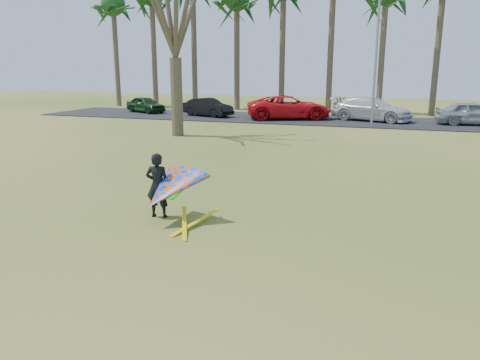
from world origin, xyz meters
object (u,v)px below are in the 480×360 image
(car_0, at_px, (146,104))
(car_2, at_px, (289,107))
(car_1, at_px, (208,107))
(car_4, at_px, (472,113))
(car_3, at_px, (372,109))
(kite_flyer, at_px, (168,188))
(streetlight, at_px, (379,54))
(bare_tree_left, at_px, (174,4))

(car_0, height_order, car_2, car_2)
(car_1, height_order, car_2, car_2)
(car_2, height_order, car_4, car_2)
(car_3, bearing_deg, kite_flyer, -170.68)
(streetlight, height_order, car_0, streetlight)
(streetlight, distance_m, kite_flyer, 21.08)
(car_2, height_order, car_3, car_2)
(car_0, bearing_deg, bare_tree_left, -118.95)
(car_1, bearing_deg, car_2, -69.38)
(car_0, distance_m, car_3, 17.80)
(bare_tree_left, bearing_deg, kite_flyer, -64.95)
(car_3, bearing_deg, car_1, 111.73)
(car_4, bearing_deg, car_1, 85.89)
(bare_tree_left, bearing_deg, car_0, 127.16)
(car_0, distance_m, kite_flyer, 27.90)
(bare_tree_left, distance_m, car_4, 19.83)
(car_3, bearing_deg, bare_tree_left, 154.33)
(car_1, bearing_deg, kite_flyer, -140.21)
(car_4, bearing_deg, car_2, 86.11)
(car_2, bearing_deg, kite_flyer, 163.24)
(car_4, bearing_deg, streetlight, 111.02)
(bare_tree_left, xyz_separation_m, car_1, (-2.10, 9.51, -6.18))
(car_4, bearing_deg, car_3, 80.84)
(streetlight, distance_m, car_1, 13.06)
(car_0, bearing_deg, kite_flyer, -125.34)
(car_1, distance_m, car_3, 11.91)
(car_2, bearing_deg, car_4, -110.52)
(bare_tree_left, bearing_deg, streetlight, 34.57)
(car_0, relative_size, car_1, 0.92)
(car_1, bearing_deg, bare_tree_left, -147.80)
(car_0, xyz_separation_m, kite_flyer, (14.28, -23.97, 0.15))
(car_3, bearing_deg, car_0, 107.00)
(car_0, bearing_deg, streetlight, -77.24)
(streetlight, distance_m, car_0, 18.90)
(car_3, xyz_separation_m, car_4, (6.26, -0.41, -0.05))
(car_1, relative_size, car_2, 0.68)
(car_2, xyz_separation_m, car_3, (5.66, 0.73, -0.03))
(car_3, bearing_deg, car_4, -75.98)
(car_0, xyz_separation_m, car_3, (17.80, -0.23, 0.16))
(bare_tree_left, distance_m, kite_flyer, 15.99)
(streetlight, bearing_deg, car_0, 168.88)
(bare_tree_left, bearing_deg, car_2, 66.76)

